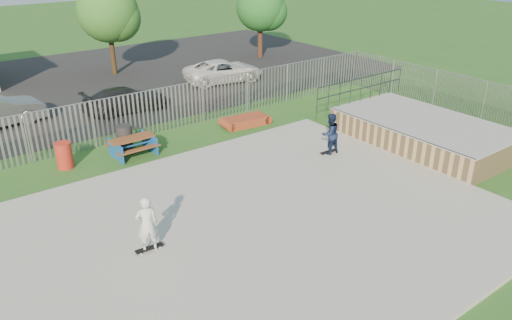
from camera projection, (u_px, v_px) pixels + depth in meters
ground at (257, 226)px, 15.21m from camera, size 120.00×120.00×0.00m
concrete_slab at (257, 224)px, 15.18m from camera, size 15.00×12.00×0.15m
quarter_pipe at (422, 132)px, 20.94m from camera, size 5.50×7.05×2.19m
fence at (205, 143)px, 18.68m from camera, size 26.04×16.02×2.00m
picnic_table at (133, 146)px, 20.00m from camera, size 1.80×1.49×0.74m
funbox at (245, 121)px, 23.21m from camera, size 2.07×1.20×0.39m
trash_bin_red at (64, 155)px, 18.84m from camera, size 0.61×0.61×1.02m
trash_bin_grey at (125, 138)px, 20.36m from camera, size 0.64×0.64×1.07m
parking_lot at (61, 87)px, 29.03m from camera, size 40.00×18.00×0.02m
car_dark at (126, 100)px, 24.78m from camera, size 4.26×1.85×1.22m
car_white at (224, 71)px, 29.81m from camera, size 5.02×2.90×1.32m
tree_mid at (108, 12)px, 30.21m from camera, size 3.70×3.70×5.71m
tree_right at (260, 7)px, 34.76m from camera, size 3.37×3.37×5.20m
skateboard_a at (329, 152)px, 19.91m from camera, size 0.81×0.23×0.08m
skateboard_b at (150, 249)px, 13.79m from camera, size 0.81×0.25×0.08m
skater_navy at (330, 134)px, 19.59m from camera, size 0.83×0.66×1.66m
skater_white at (147, 224)px, 13.47m from camera, size 0.68×0.53×1.66m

